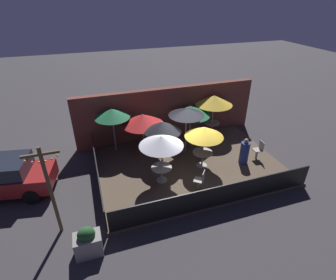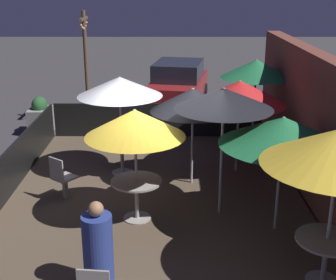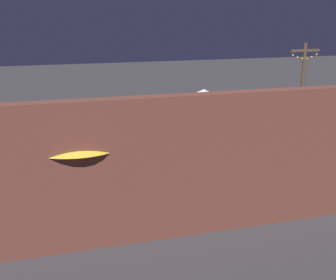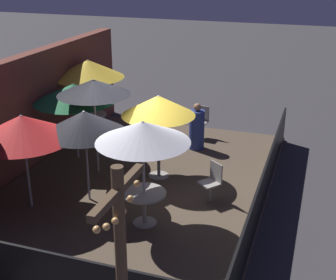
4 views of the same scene
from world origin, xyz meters
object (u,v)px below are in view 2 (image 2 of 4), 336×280
at_px(planter_box, 41,117).
at_px(parked_car_0, 178,84).
at_px(patio_umbrella_2, 120,87).
at_px(patron_0, 98,250).
at_px(dining_table_1, 137,188).
at_px(patio_umbrella_4, 283,131).
at_px(dining_table_0, 327,247).
at_px(patio_umbrella_1, 135,123).
at_px(patio_chair_0, 62,177).
at_px(patio_umbrella_5, 224,99).
at_px(patio_umbrella_6, 240,92).
at_px(light_post, 86,62).
at_px(patio_umbrella_7, 256,69).
at_px(dining_table_2, 122,149).
at_px(patio_umbrella_3, 193,100).

height_order(planter_box, parked_car_0, parked_car_0).
height_order(patio_umbrella_2, patron_0, patio_umbrella_2).
relative_size(dining_table_1, patron_0, 0.70).
height_order(patio_umbrella_4, patron_0, patio_umbrella_4).
distance_m(dining_table_0, planter_box, 9.56).
height_order(patio_umbrella_1, patio_chair_0, patio_umbrella_1).
xyz_separation_m(patio_umbrella_5, patio_umbrella_6, (-2.07, 0.59, -0.37)).
xyz_separation_m(patio_umbrella_5, light_post, (-6.14, -3.47, -0.37)).
distance_m(patio_umbrella_4, planter_box, 8.28).
relative_size(patio_umbrella_7, parked_car_0, 0.58).
xyz_separation_m(patio_umbrella_7, dining_table_2, (1.54, -3.22, -1.56)).
xyz_separation_m(patio_umbrella_2, patron_0, (4.20, 0.06, -1.42)).
bearing_deg(patio_umbrella_4, dining_table_1, -98.64).
relative_size(patio_umbrella_2, dining_table_2, 2.49).
bearing_deg(patio_umbrella_5, dining_table_1, -80.78).
distance_m(dining_table_2, parked_car_0, 6.51).
xyz_separation_m(patio_umbrella_2, patio_umbrella_6, (-0.15, 2.62, -0.16)).
bearing_deg(patron_0, dining_table_1, -38.52).
xyz_separation_m(patio_umbrella_4, patio_umbrella_7, (-4.09, 0.27, 0.30)).
relative_size(dining_table_2, parked_car_0, 0.22).
bearing_deg(patio_umbrella_6, dining_table_1, -42.68).
distance_m(patio_umbrella_6, dining_table_1, 3.40).
distance_m(patio_umbrella_3, planter_box, 5.95).
xyz_separation_m(patio_umbrella_7, light_post, (-2.67, -4.66, -0.28)).
distance_m(patio_umbrella_1, dining_table_2, 2.57).
bearing_deg(dining_table_2, dining_table_0, 38.99).
bearing_deg(patio_umbrella_2, patio_chair_0, -38.05).
bearing_deg(patio_umbrella_4, patio_chair_0, -106.41).
bearing_deg(patron_0, patio_umbrella_7, -55.85).
height_order(patio_umbrella_7, patio_chair_0, patio_umbrella_7).
bearing_deg(light_post, patio_umbrella_7, 60.14).
relative_size(dining_table_0, patio_chair_0, 1.00).
relative_size(patio_umbrella_7, patron_0, 1.75).
bearing_deg(patio_umbrella_6, dining_table_0, 9.32).
relative_size(patio_umbrella_3, patio_chair_0, 2.31).
xyz_separation_m(patio_umbrella_6, planter_box, (-3.16, -5.34, -1.48)).
relative_size(planter_box, light_post, 0.32).
relative_size(patio_umbrella_7, light_post, 0.67).
height_order(patron_0, light_post, light_post).
relative_size(patio_umbrella_1, patio_umbrella_6, 0.99).
bearing_deg(dining_table_0, dining_table_2, -141.01).
bearing_deg(patio_chair_0, light_post, 41.87).
bearing_deg(planter_box, patio_umbrella_4, 44.00).
distance_m(patio_umbrella_7, patio_chair_0, 5.43).
xyz_separation_m(patio_umbrella_6, patron_0, (4.35, -2.55, -1.26)).
xyz_separation_m(patio_umbrella_4, patron_0, (1.65, -2.88, -1.23)).
bearing_deg(dining_table_1, patio_umbrella_5, 99.22).
distance_m(dining_table_0, dining_table_1, 3.43).
bearing_deg(parked_car_0, light_post, -42.81).
distance_m(patio_chair_0, parked_car_0, 8.11).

